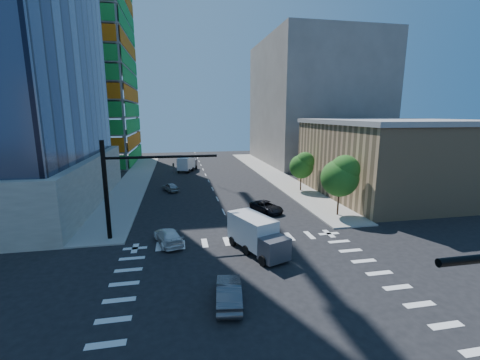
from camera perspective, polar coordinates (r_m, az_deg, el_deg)
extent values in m
plane|color=black|center=(21.98, 4.16, -19.50)|extent=(160.00, 160.00, 0.00)
cube|color=silver|center=(21.98, 4.16, -19.49)|extent=(20.00, 20.00, 0.01)
cube|color=#999790|center=(61.76, 5.66, 1.09)|extent=(5.00, 60.00, 0.15)
cube|color=#999790|center=(59.67, -18.01, 0.19)|extent=(5.00, 60.00, 0.15)
cube|color=green|center=(81.78, -19.05, 20.32)|extent=(0.12, 24.00, 49.00)
cube|color=#C7620B|center=(72.34, -31.09, 20.56)|extent=(24.00, 0.12, 49.00)
cube|color=tan|center=(50.54, 25.61, 3.29)|extent=(20.00, 22.00, 10.00)
cube|color=gray|center=(50.15, 26.15, 9.29)|extent=(20.50, 22.50, 0.60)
cube|color=slate|center=(79.88, 12.96, 13.28)|extent=(24.00, 30.00, 28.00)
cylinder|color=black|center=(31.04, -22.74, -1.75)|extent=(0.40, 0.40, 9.00)
cylinder|color=black|center=(29.89, -13.75, 4.00)|extent=(10.00, 0.24, 0.24)
imported|color=black|center=(30.02, -11.74, 2.00)|extent=(0.16, 0.20, 1.00)
cylinder|color=#382316|center=(37.97, 17.01, -4.24)|extent=(0.20, 0.20, 2.27)
sphere|color=#1C5316|center=(37.27, 17.29, 0.33)|extent=(4.16, 4.16, 4.16)
sphere|color=#306E24|center=(37.03, 18.15, 1.74)|extent=(3.25, 3.25, 3.25)
cylinder|color=#382316|center=(48.69, 10.74, -0.69)|extent=(0.20, 0.20, 1.92)
sphere|color=#1C5316|center=(48.21, 10.85, 2.35)|extent=(3.52, 3.52, 3.52)
sphere|color=#306E24|center=(47.96, 11.47, 3.27)|extent=(2.75, 2.75, 2.75)
imported|color=black|center=(38.02, 4.75, -4.76)|extent=(3.71, 5.02, 1.27)
imported|color=white|center=(29.67, -12.63, -9.74)|extent=(3.02, 5.00, 1.35)
imported|color=#939599|center=(48.99, -12.24, -1.25)|extent=(2.84, 4.02, 1.27)
imported|color=#4F4F54|center=(20.73, -1.99, -19.28)|extent=(2.06, 4.45, 1.41)
cube|color=silver|center=(26.78, 3.30, -9.38)|extent=(3.71, 5.11, 2.40)
cube|color=#45464E|center=(27.00, 3.28, -10.57)|extent=(2.58, 2.31, 1.76)
cube|color=silver|center=(65.68, -9.28, 3.10)|extent=(3.71, 5.07, 2.39)
cube|color=#45464E|center=(65.77, -9.26, 2.59)|extent=(2.57, 2.30, 1.74)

